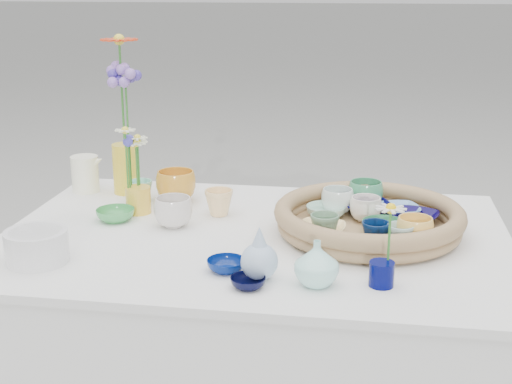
# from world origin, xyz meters

# --- Properties ---
(wicker_tray) EXTENTS (0.47, 0.47, 0.08)m
(wicker_tray) POSITION_xyz_m (0.28, 0.05, 0.80)
(wicker_tray) COLOR brown
(wicker_tray) RESTS_ON display_table
(tray_ceramic_0) EXTENTS (0.16, 0.16, 0.03)m
(tray_ceramic_0) POSITION_xyz_m (0.27, 0.16, 0.80)
(tray_ceramic_0) COLOR #090744
(tray_ceramic_0) RESTS_ON wicker_tray
(tray_ceramic_1) EXTENTS (0.15, 0.15, 0.03)m
(tray_ceramic_1) POSITION_xyz_m (0.40, 0.10, 0.80)
(tray_ceramic_1) COLOR #060031
(tray_ceramic_1) RESTS_ON wicker_tray
(tray_ceramic_2) EXTENTS (0.09, 0.09, 0.07)m
(tray_ceramic_2) POSITION_xyz_m (0.39, -0.06, 0.82)
(tray_ceramic_2) COLOR #FCC358
(tray_ceramic_2) RESTS_ON wicker_tray
(tray_ceramic_3) EXTENTS (0.13, 0.13, 0.03)m
(tray_ceramic_3) POSITION_xyz_m (0.32, 0.00, 0.80)
(tray_ceramic_3) COLOR #388258
(tray_ceramic_3) RESTS_ON wicker_tray
(tray_ceramic_4) EXTENTS (0.07, 0.07, 0.06)m
(tray_ceramic_4) POSITION_xyz_m (0.18, -0.06, 0.82)
(tray_ceramic_4) COLOR slate
(tray_ceramic_4) RESTS_ON wicker_tray
(tray_ceramic_5) EXTENTS (0.13, 0.13, 0.03)m
(tray_ceramic_5) POSITION_xyz_m (0.17, 0.11, 0.80)
(tray_ceramic_5) COLOR #AFDBC7
(tray_ceramic_5) RESTS_ON wicker_tray
(tray_ceramic_6) EXTENTS (0.11, 0.11, 0.07)m
(tray_ceramic_6) POSITION_xyz_m (0.20, 0.15, 0.82)
(tray_ceramic_6) COLOR silver
(tray_ceramic_6) RESTS_ON wicker_tray
(tray_ceramic_7) EXTENTS (0.10, 0.10, 0.06)m
(tray_ceramic_7) POSITION_xyz_m (0.27, 0.10, 0.82)
(tray_ceramic_7) COLOR white
(tray_ceramic_7) RESTS_ON wicker_tray
(tray_ceramic_8) EXTENTS (0.14, 0.14, 0.03)m
(tray_ceramic_8) POSITION_xyz_m (0.36, 0.15, 0.80)
(tray_ceramic_8) COLOR #6C9BD2
(tray_ceramic_8) RESTS_ON wicker_tray
(tray_ceramic_9) EXTENTS (0.08, 0.08, 0.06)m
(tray_ceramic_9) POSITION_xyz_m (0.30, -0.08, 0.81)
(tray_ceramic_9) COLOR #071B44
(tray_ceramic_9) RESTS_ON wicker_tray
(tray_ceramic_10) EXTENTS (0.13, 0.13, 0.03)m
(tray_ceramic_10) POSITION_xyz_m (0.17, -0.03, 0.80)
(tray_ceramic_10) COLOR #F9D184
(tray_ceramic_10) RESTS_ON wicker_tray
(tray_ceramic_11) EXTENTS (0.07, 0.07, 0.06)m
(tray_ceramic_11) POSITION_xyz_m (0.35, -0.09, 0.81)
(tray_ceramic_11) COLOR #9CC1BD
(tray_ceramic_11) RESTS_ON wicker_tray
(tray_ceramic_12) EXTENTS (0.12, 0.12, 0.07)m
(tray_ceramic_12) POSITION_xyz_m (0.27, 0.21, 0.82)
(tray_ceramic_12) COLOR #3E9362
(tray_ceramic_12) RESTS_ON wicker_tray
(loose_ceramic_0) EXTENTS (0.12, 0.12, 0.09)m
(loose_ceramic_0) POSITION_xyz_m (-0.27, 0.24, 0.81)
(loose_ceramic_0) COLOR gold
(loose_ceramic_0) RESTS_ON display_table
(loose_ceramic_1) EXTENTS (0.10, 0.10, 0.07)m
(loose_ceramic_1) POSITION_xyz_m (-0.12, 0.14, 0.80)
(loose_ceramic_1) COLOR #FFD28A
(loose_ceramic_1) RESTS_ON display_table
(loose_ceramic_2) EXTENTS (0.13, 0.13, 0.03)m
(loose_ceramic_2) POSITION_xyz_m (-0.38, 0.05, 0.78)
(loose_ceramic_2) COLOR #409E50
(loose_ceramic_2) RESTS_ON display_table
(loose_ceramic_3) EXTENTS (0.11, 0.11, 0.08)m
(loose_ceramic_3) POSITION_xyz_m (-0.22, 0.03, 0.80)
(loose_ceramic_3) COLOR silver
(loose_ceramic_3) RESTS_ON display_table
(loose_ceramic_4) EXTENTS (0.09, 0.09, 0.03)m
(loose_ceramic_4) POSITION_xyz_m (-0.02, -0.24, 0.78)
(loose_ceramic_4) COLOR navy
(loose_ceramic_4) RESTS_ON display_table
(loose_ceramic_5) EXTENTS (0.07, 0.07, 0.06)m
(loose_ceramic_5) POSITION_xyz_m (-0.37, 0.23, 0.80)
(loose_ceramic_5) COLOR #84D5B6
(loose_ceramic_5) RESTS_ON display_table
(loose_ceramic_6) EXTENTS (0.09, 0.09, 0.02)m
(loose_ceramic_6) POSITION_xyz_m (0.04, -0.32, 0.78)
(loose_ceramic_6) COLOR black
(loose_ceramic_6) RESTS_ON display_table
(fluted_bowl) EXTENTS (0.18, 0.18, 0.07)m
(fluted_bowl) POSITION_xyz_m (-0.46, -0.25, 0.80)
(fluted_bowl) COLOR silver
(fluted_bowl) RESTS_ON display_table
(bud_vase_paleblue) EXTENTS (0.09, 0.09, 0.12)m
(bud_vase_paleblue) POSITION_xyz_m (0.05, -0.27, 0.83)
(bud_vase_paleblue) COLOR #9EB7D2
(bud_vase_paleblue) RESTS_ON display_table
(bud_vase_seafoam) EXTENTS (0.12, 0.12, 0.10)m
(bud_vase_seafoam) POSITION_xyz_m (0.18, -0.28, 0.81)
(bud_vase_seafoam) COLOR #ACEEE3
(bud_vase_seafoam) RESTS_ON display_table
(bud_vase_cobalt) EXTENTS (0.06, 0.06, 0.05)m
(bud_vase_cobalt) POSITION_xyz_m (0.31, -0.26, 0.79)
(bud_vase_cobalt) COLOR #000345
(bud_vase_cobalt) RESTS_ON display_table
(single_daisy) EXTENTS (0.09, 0.09, 0.13)m
(single_daisy) POSITION_xyz_m (0.32, -0.25, 0.87)
(single_daisy) COLOR silver
(single_daisy) RESTS_ON bud_vase_cobalt
(tall_vase_yellow) EXTENTS (0.09, 0.09, 0.15)m
(tall_vase_yellow) POSITION_xyz_m (-0.43, 0.30, 0.84)
(tall_vase_yellow) COLOR gold
(tall_vase_yellow) RESTS_ON display_table
(gerbera) EXTENTS (0.15, 0.15, 0.32)m
(gerbera) POSITION_xyz_m (-0.44, 0.31, 1.06)
(gerbera) COLOR red
(gerbera) RESTS_ON tall_vase_yellow
(hydrangea) EXTENTS (0.09, 0.09, 0.28)m
(hydrangea) POSITION_xyz_m (-0.42, 0.30, 1.01)
(hydrangea) COLOR #45349B
(hydrangea) RESTS_ON tall_vase_yellow
(white_pitcher) EXTENTS (0.14, 0.12, 0.11)m
(white_pitcher) POSITION_xyz_m (-0.56, 0.29, 0.82)
(white_pitcher) COLOR white
(white_pitcher) RESTS_ON display_table
(daisy_cup) EXTENTS (0.07, 0.07, 0.07)m
(daisy_cup) POSITION_xyz_m (-0.34, 0.12, 0.80)
(daisy_cup) COLOR yellow
(daisy_cup) RESTS_ON display_table
(daisy_posy) EXTENTS (0.10, 0.10, 0.17)m
(daisy_posy) POSITION_xyz_m (-0.34, 0.13, 0.92)
(daisy_posy) COLOR silver
(daisy_posy) RESTS_ON daisy_cup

